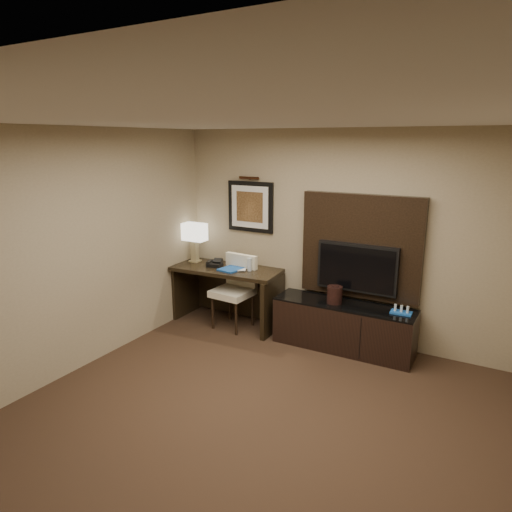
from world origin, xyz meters
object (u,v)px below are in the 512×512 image
Objects in this scene: desk_phone at (215,263)px; tv at (357,268)px; credenza at (343,326)px; ice_bucket at (335,295)px; desk_chair at (233,292)px; desk at (227,295)px; table_lamp at (195,243)px; minibar_tray at (401,310)px; water_bottle at (249,265)px.

tv is at bearing -6.07° from desk_phone.
ice_bucket is at bearing -167.51° from credenza.
desk_chair is 4.90× the size of ice_bucket.
desk is 7.67× the size of desk_phone.
desk_chair is 1.46m from ice_bucket.
table_lamp is 3.03m from minibar_tray.
tv is (0.08, 0.19, 0.72)m from credenza.
desk_phone is 0.83× the size of minibar_tray.
table_lamp reaches higher than desk_phone.
tv is 1.46m from water_bottle.
table_lamp reaches higher than desk.
water_bottle is 2.07m from minibar_tray.
desk_phone is at bearing 170.57° from desk_chair.
credenza is 2.00m from desk_phone.
water_bottle is at bearing 177.39° from ice_bucket.
tv reaches higher than ice_bucket.
desk_chair is at bearing -147.38° from water_bottle.
minibar_tray is (2.25, 0.11, 0.12)m from desk_chair.
desk_chair is 5.86× the size of water_bottle.
minibar_tray is (2.40, 0.02, 0.23)m from desk.
credenza is (1.72, -0.00, -0.11)m from desk.
ice_bucket is 0.89× the size of minibar_tray.
tv is 4.72× the size of ice_bucket.
ice_bucket is at bearing -5.54° from desk.
table_lamp is (-2.31, 0.06, 0.80)m from credenza.
water_bottle is 0.74× the size of minibar_tray.
ice_bucket reaches higher than minibar_tray.
water_bottle reaches higher than minibar_tray.
table_lamp reaches higher than minibar_tray.
credenza is at bearing -1.43° from table_lamp.
tv is 0.96× the size of desk_chair.
water_bottle is (0.94, -0.03, -0.19)m from table_lamp.
desk is 1.47× the size of desk_chair.
desk_chair is at bearing -177.11° from minibar_tray.
desk_phone is 0.55m from water_bottle.
desk is 0.21m from desk_chair.
minibar_tray is at bearing -4.16° from desk.
desk_chair is at bearing -36.79° from desk.
tv reaches higher than desk.
ice_bucket is (1.79, -0.01, -0.17)m from desk_phone.
credenza is 7.24× the size of minibar_tray.
desk is at bearing -175.34° from water_bottle.
tv is 1.74m from desk_chair.
tv is at bearing 67.49° from credenza.
desk_chair is 4.35× the size of minibar_tray.
desk_phone is 0.94× the size of ice_bucket.
tv is 5.02× the size of desk_phone.
desk_phone is at bearing -179.29° from minibar_tray.
water_bottle is (0.54, 0.05, 0.04)m from desk_phone.
minibar_tray is at bearing -16.12° from tv.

